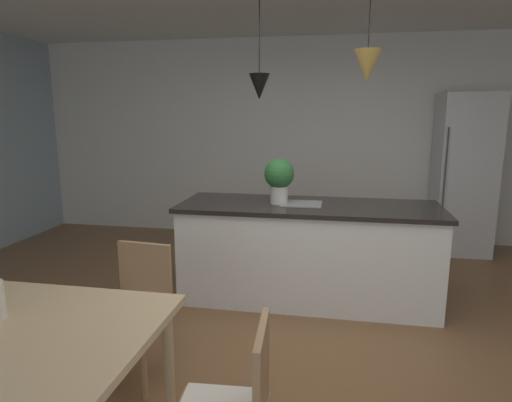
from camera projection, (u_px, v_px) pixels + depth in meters
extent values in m
cube|color=brown|center=(305.00, 361.00, 3.11)|extent=(10.00, 8.40, 0.04)
cube|color=white|center=(325.00, 140.00, 5.99)|extent=(10.00, 0.12, 2.70)
cylinder|color=#D1B284|center=(169.00, 367.00, 2.36)|extent=(0.06, 0.06, 0.74)
cube|color=#A87F56|center=(262.00, 375.00, 1.79)|extent=(0.06, 0.38, 0.42)
cube|color=#A87F56|center=(132.00, 317.00, 2.81)|extent=(0.44, 0.44, 0.04)
cube|color=white|center=(132.00, 312.00, 2.80)|extent=(0.39, 0.39, 0.03)
cube|color=#A87F56|center=(145.00, 273.00, 2.93)|extent=(0.38, 0.07, 0.42)
cylinder|color=#A87F56|center=(144.00, 367.00, 2.64)|extent=(0.04, 0.04, 0.41)
cylinder|color=#A87F56|center=(96.00, 359.00, 2.74)|extent=(0.04, 0.04, 0.41)
cylinder|color=#A87F56|center=(170.00, 340.00, 2.96)|extent=(0.04, 0.04, 0.41)
cylinder|color=#A87F56|center=(126.00, 333.00, 3.06)|extent=(0.04, 0.04, 0.41)
cube|color=white|center=(308.00, 253.00, 4.04)|extent=(2.27, 0.77, 0.88)
cube|color=black|center=(309.00, 207.00, 3.96)|extent=(2.33, 0.83, 0.04)
cube|color=gray|center=(301.00, 204.00, 3.96)|extent=(0.36, 0.30, 0.01)
cube|color=silver|center=(463.00, 174.00, 5.37)|extent=(0.66, 0.64, 1.94)
cylinder|color=#4C4C4C|center=(445.00, 178.00, 5.10)|extent=(0.02, 0.02, 1.17)
cylinder|color=black|center=(259.00, 34.00, 3.74)|extent=(0.01, 0.01, 0.66)
cone|color=black|center=(259.00, 87.00, 3.83)|extent=(0.18, 0.18, 0.22)
cylinder|color=black|center=(370.00, 18.00, 3.56)|extent=(0.01, 0.01, 0.48)
cone|color=olive|center=(367.00, 66.00, 3.64)|extent=(0.23, 0.23, 0.27)
cylinder|color=beige|center=(279.00, 195.00, 3.99)|extent=(0.16, 0.16, 0.16)
sphere|color=#2D6B33|center=(279.00, 174.00, 3.95)|extent=(0.27, 0.27, 0.27)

